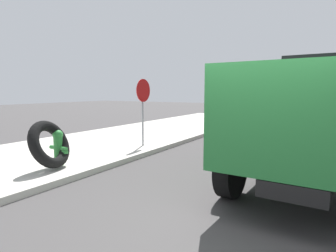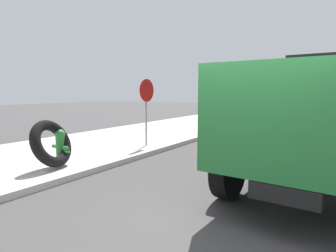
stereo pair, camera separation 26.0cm
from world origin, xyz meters
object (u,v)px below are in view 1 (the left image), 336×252
fire_hydrant (59,146)px  dump_truck_green (323,108)px  stop_sign (143,100)px  dump_truck_blue (327,97)px  loose_tire (50,144)px

fire_hydrant → dump_truck_green: bearing=-62.7°
stop_sign → dump_truck_blue: (12.55, -5.02, -0.10)m
fire_hydrant → loose_tire: bearing=-163.5°
fire_hydrant → dump_truck_blue: dump_truck_blue is taller
loose_tire → stop_sign: bearing=-3.0°
stop_sign → dump_truck_green: 5.35m
stop_sign → dump_truck_blue: 13.52m
stop_sign → dump_truck_blue: bearing=-21.8°
fire_hydrant → loose_tire: (-0.32, -0.10, 0.12)m
loose_tire → dump_truck_green: dump_truck_green is taller
loose_tire → dump_truck_blue: (16.11, -5.21, 0.86)m
fire_hydrant → stop_sign: (3.23, -0.28, 1.08)m
loose_tire → dump_truck_blue: dump_truck_blue is taller
dump_truck_blue → stop_sign: bearing=158.2°
stop_sign → dump_truck_green: (-0.32, -5.34, -0.10)m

